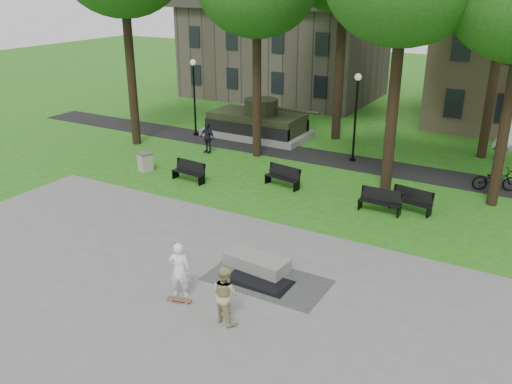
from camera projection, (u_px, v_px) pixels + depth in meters
ground at (221, 249)px, 19.90m from camera, size 120.00×120.00×0.00m
plaza at (128, 317)px, 15.87m from camera, size 22.00×16.00×0.02m
footpath at (342, 161)px, 29.58m from camera, size 44.00×2.60×0.01m
building_left at (285, 52)px, 45.06m from camera, size 15.00×10.00×7.20m
lamp_left at (194, 91)px, 33.44m from camera, size 0.36×0.36×4.73m
lamp_mid at (356, 110)px, 28.57m from camera, size 0.36×0.36×4.73m
tank_monument at (257, 123)px, 33.88m from camera, size 7.45×3.40×2.40m
puddle at (259, 281)px, 17.74m from camera, size 2.20×1.20×0.00m
concrete_block at (257, 262)px, 18.50m from camera, size 2.28×1.19×0.45m
skateboard at (179, 300)px, 16.63m from camera, size 0.81×0.38×0.07m
skateboarder at (179, 270)px, 16.59m from camera, size 0.79×0.66×1.84m
friend_watching at (225, 294)px, 15.37m from camera, size 1.00×0.87×1.77m
pedestrian_walker at (207, 138)px, 30.69m from camera, size 1.09×0.58×1.76m
cyclist at (497, 172)px, 25.11m from camera, size 2.18×1.48×2.26m
park_bench_0 at (189, 171)px, 26.49m from camera, size 1.83×0.68×1.00m
park_bench_1 at (283, 176)px, 25.77m from camera, size 1.85×0.82×1.00m
park_bench_2 at (380, 200)px, 22.92m from camera, size 1.80×0.52×1.00m
park_bench_3 at (411, 200)px, 22.99m from camera, size 1.85×0.81×1.00m
trash_bin at (145, 162)px, 27.90m from camera, size 0.85×0.85×0.96m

